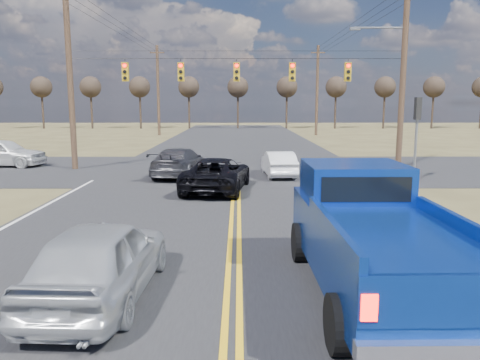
{
  "coord_description": "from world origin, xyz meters",
  "views": [
    {
      "loc": [
        0.11,
        -7.8,
        3.65
      ],
      "look_at": [
        0.15,
        5.21,
        1.5
      ],
      "focal_mm": 35.0,
      "sensor_mm": 36.0,
      "label": 1
    }
  ],
  "objects_px": {
    "silver_suv": "(101,259)",
    "dgrey_car_queue": "(180,162)",
    "black_suv": "(217,174)",
    "pickup_truck": "(371,235)",
    "cross_car_west": "(2,153)",
    "white_car_queue": "(279,164)"
  },
  "relations": [
    {
      "from": "silver_suv",
      "to": "dgrey_car_queue",
      "type": "relative_size",
      "value": 0.91
    },
    {
      "from": "silver_suv",
      "to": "black_suv",
      "type": "height_order",
      "value": "silver_suv"
    },
    {
      "from": "pickup_truck",
      "to": "black_suv",
      "type": "relative_size",
      "value": 1.24
    },
    {
      "from": "pickup_truck",
      "to": "dgrey_car_queue",
      "type": "distance_m",
      "value": 15.65
    },
    {
      "from": "black_suv",
      "to": "cross_car_west",
      "type": "xyz_separation_m",
      "value": [
        -12.75,
        7.59,
        0.11
      ]
    },
    {
      "from": "silver_suv",
      "to": "black_suv",
      "type": "relative_size",
      "value": 0.89
    },
    {
      "from": "pickup_truck",
      "to": "dgrey_car_queue",
      "type": "bearing_deg",
      "value": 109.97
    },
    {
      "from": "black_suv",
      "to": "dgrey_car_queue",
      "type": "height_order",
      "value": "dgrey_car_queue"
    },
    {
      "from": "pickup_truck",
      "to": "silver_suv",
      "type": "xyz_separation_m",
      "value": [
        -5.13,
        -0.27,
        -0.38
      ]
    },
    {
      "from": "dgrey_car_queue",
      "to": "cross_car_west",
      "type": "xyz_separation_m",
      "value": [
        -10.7,
        3.62,
        0.1
      ]
    },
    {
      "from": "cross_car_west",
      "to": "white_car_queue",
      "type": "bearing_deg",
      "value": -98.52
    },
    {
      "from": "white_car_queue",
      "to": "dgrey_car_queue",
      "type": "height_order",
      "value": "dgrey_car_queue"
    },
    {
      "from": "dgrey_car_queue",
      "to": "black_suv",
      "type": "bearing_deg",
      "value": 126.33
    },
    {
      "from": "cross_car_west",
      "to": "pickup_truck",
      "type": "bearing_deg",
      "value": -133.92
    },
    {
      "from": "black_suv",
      "to": "cross_car_west",
      "type": "height_order",
      "value": "cross_car_west"
    },
    {
      "from": "silver_suv",
      "to": "pickup_truck",
      "type": "bearing_deg",
      "value": -174.57
    },
    {
      "from": "pickup_truck",
      "to": "cross_car_west",
      "type": "height_order",
      "value": "pickup_truck"
    },
    {
      "from": "black_suv",
      "to": "white_car_queue",
      "type": "xyz_separation_m",
      "value": [
        2.92,
        3.97,
        -0.07
      ]
    },
    {
      "from": "black_suv",
      "to": "dgrey_car_queue",
      "type": "distance_m",
      "value": 4.47
    },
    {
      "from": "pickup_truck",
      "to": "cross_car_west",
      "type": "bearing_deg",
      "value": 130.93
    },
    {
      "from": "silver_suv",
      "to": "cross_car_west",
      "type": "height_order",
      "value": "cross_car_west"
    },
    {
      "from": "pickup_truck",
      "to": "white_car_queue",
      "type": "distance_m",
      "value": 14.66
    }
  ]
}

